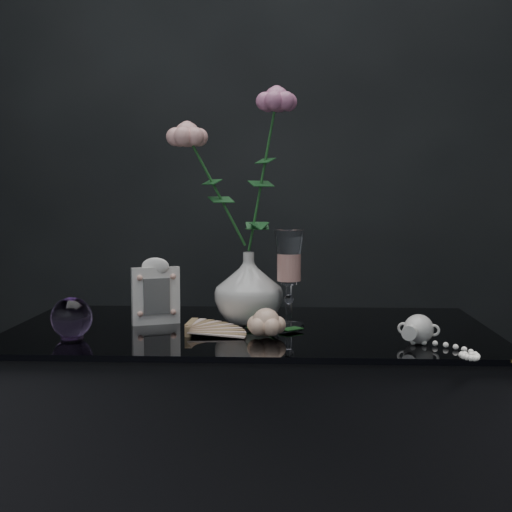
# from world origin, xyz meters

# --- Properties ---
(table) EXTENTS (1.05, 0.58, 0.76)m
(table) POSITION_xyz_m (0.00, 0.05, 0.38)
(table) COLOR black
(table) RESTS_ON ground
(vase) EXTENTS (0.19, 0.19, 0.16)m
(vase) POSITION_xyz_m (-0.01, 0.10, 0.84)
(vase) COLOR silver
(vase) RESTS_ON table
(wine_glass) EXTENTS (0.08, 0.08, 0.21)m
(wine_glass) POSITION_xyz_m (0.09, 0.07, 0.87)
(wine_glass) COLOR white
(wine_glass) RESTS_ON table
(picture_frame) EXTENTS (0.14, 0.12, 0.15)m
(picture_frame) POSITION_xyz_m (-0.21, 0.08, 0.84)
(picture_frame) COLOR white
(picture_frame) RESTS_ON table
(paperweight) EXTENTS (0.11, 0.11, 0.08)m
(paperweight) POSITION_xyz_m (-0.36, -0.09, 0.80)
(paperweight) COLOR #A779C5
(paperweight) RESTS_ON table
(paper_fan) EXTENTS (0.28, 0.25, 0.03)m
(paper_fan) POSITION_xyz_m (-0.12, -0.06, 0.77)
(paper_fan) COLOR beige
(paper_fan) RESTS_ON table
(loose_rose) EXTENTS (0.17, 0.20, 0.06)m
(loose_rose) POSITION_xyz_m (0.04, -0.06, 0.79)
(loose_rose) COLOR beige
(loose_rose) RESTS_ON table
(pearl_jar) EXTENTS (0.26, 0.27, 0.06)m
(pearl_jar) POSITION_xyz_m (0.34, -0.10, 0.79)
(pearl_jar) COLOR silver
(pearl_jar) RESTS_ON table
(roses) EXTENTS (0.27, 0.11, 0.42)m
(roses) POSITION_xyz_m (-0.03, 0.10, 1.11)
(roses) COLOR #E7A29B
(roses) RESTS_ON vase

